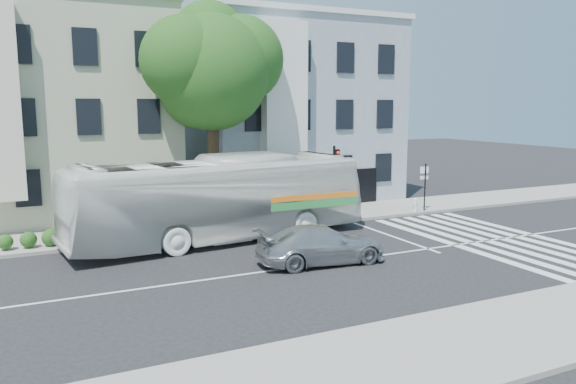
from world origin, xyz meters
TOP-DOWN VIEW (x-y plane):
  - ground at (0.00, 0.00)m, footprint 120.00×120.00m
  - sidewalk_far at (0.00, 8.00)m, footprint 80.00×4.00m
  - sidewalk_near at (0.00, -8.00)m, footprint 80.00×4.00m
  - building_left at (-7.00, 15.00)m, footprint 12.00×10.00m
  - building_right at (7.00, 15.00)m, footprint 12.00×10.00m
  - street_tree at (0.06, 8.74)m, footprint 7.30×5.90m
  - bus at (-0.82, 5.20)m, footprint 4.74×13.81m
  - sedan at (1.44, 0.10)m, footprint 2.45×5.15m
  - hedge at (-5.15, 6.78)m, footprint 8.15×4.11m
  - traffic_signal at (5.99, 6.86)m, footprint 0.41×0.52m
  - fire_hydrant at (10.79, 6.30)m, footprint 0.43×0.25m
  - far_sign_pole at (11.38, 6.30)m, footprint 0.47×0.22m

SIDE VIEW (x-z plane):
  - ground at x=0.00m, z-range 0.00..0.00m
  - sidewalk_far at x=0.00m, z-range 0.00..0.15m
  - sidewalk_near at x=0.00m, z-range 0.00..0.15m
  - hedge at x=-5.15m, z-range 0.15..0.85m
  - fire_hydrant at x=10.79m, z-range 0.16..0.92m
  - sedan at x=1.44m, z-range 0.00..1.45m
  - far_sign_pole at x=11.38m, z-range 0.49..3.12m
  - bus at x=-0.82m, z-range 0.00..3.77m
  - traffic_signal at x=5.99m, z-range 0.57..4.44m
  - building_left at x=-7.00m, z-range 0.00..11.00m
  - building_right at x=7.00m, z-range 0.00..11.00m
  - street_tree at x=0.06m, z-range 2.28..13.38m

